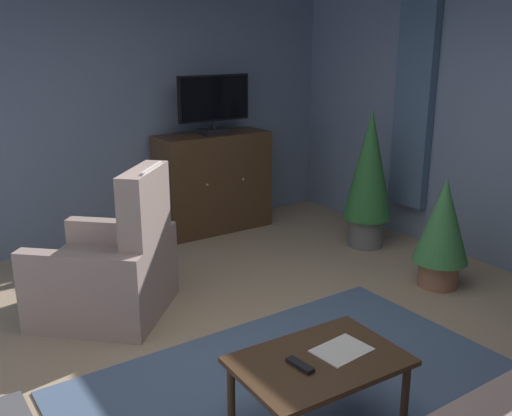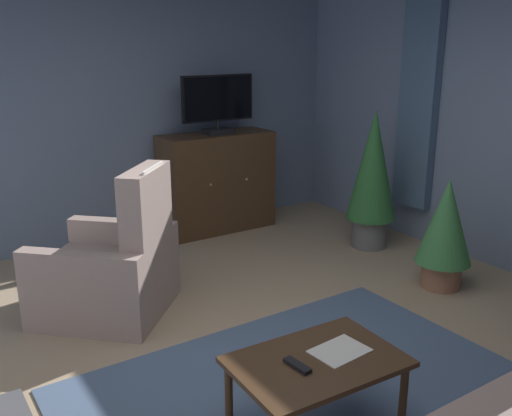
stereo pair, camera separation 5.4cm
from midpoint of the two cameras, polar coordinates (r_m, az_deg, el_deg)
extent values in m
cube|color=tan|center=(4.00, 3.61, -14.57)|extent=(5.69, 6.38, 0.04)
cube|color=slate|center=(6.06, -13.33, 10.14)|extent=(5.69, 0.10, 2.84)
cube|color=slate|center=(6.04, 16.33, 11.26)|extent=(0.10, 0.44, 2.38)
cube|color=slate|center=(3.55, 6.06, -18.63)|extent=(2.72, 2.01, 0.01)
cube|color=#352315|center=(6.43, -3.61, -1.79)|extent=(1.19, 0.43, 0.06)
cube|color=#4C331E|center=(6.29, -3.70, 2.62)|extent=(1.25, 0.49, 1.08)
sphere|color=tan|center=(5.95, -4.33, 2.34)|extent=(0.03, 0.03, 0.03)
sphere|color=tan|center=(6.18, -0.70, 2.91)|extent=(0.03, 0.03, 0.03)
cube|color=black|center=(6.14, -3.56, 7.70)|extent=(0.30, 0.20, 0.06)
cylinder|color=black|center=(6.13, -3.57, 8.35)|extent=(0.04, 0.04, 0.08)
cube|color=black|center=(6.09, -3.62, 10.96)|extent=(0.83, 0.05, 0.48)
cube|color=black|center=(6.07, -3.48, 10.94)|extent=(0.79, 0.01, 0.44)
cube|color=#422B19|center=(3.13, 6.65, -15.09)|extent=(0.92, 0.64, 0.03)
cylinder|color=#422B19|center=(3.62, 9.23, -14.38)|extent=(0.04, 0.04, 0.39)
cylinder|color=#422B19|center=(3.23, -2.25, -18.30)|extent=(0.04, 0.04, 0.39)
cylinder|color=#422B19|center=(3.32, 15.04, -17.89)|extent=(0.04, 0.04, 0.39)
cube|color=black|center=(3.04, 4.69, -15.48)|extent=(0.07, 0.17, 0.02)
cube|color=silver|center=(3.20, 8.90, -13.98)|extent=(0.32, 0.24, 0.01)
cube|color=#A3897F|center=(4.59, -14.51, -7.56)|extent=(1.10, 1.09, 0.43)
cube|color=#A3897F|center=(4.25, -10.58, -0.91)|extent=(0.57, 0.58, 0.73)
cube|color=#A3897F|center=(4.24, -16.74, -8.33)|extent=(0.75, 0.72, 0.63)
cube|color=#A3897F|center=(4.87, -12.76, -4.72)|extent=(0.75, 0.72, 0.63)
cube|color=white|center=(4.16, -9.86, 2.53)|extent=(0.29, 0.30, 0.24)
cylinder|color=slate|center=(5.95, 11.54, -2.37)|extent=(0.35, 0.35, 0.31)
cone|color=#2D6B33|center=(5.77, 11.93, 4.28)|extent=(0.49, 0.49, 1.11)
cylinder|color=#99664C|center=(5.17, 18.36, -6.32)|extent=(0.33, 0.33, 0.23)
cone|color=#3D7F42|center=(5.01, 18.85, -1.28)|extent=(0.47, 0.47, 0.73)
camera|label=1|loc=(0.03, -89.58, 0.12)|focal=39.84mm
camera|label=2|loc=(0.03, 90.42, -0.12)|focal=39.84mm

